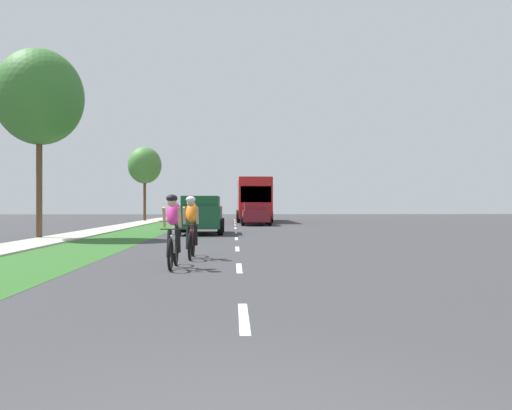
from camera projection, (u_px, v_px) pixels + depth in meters
ground_plane at (236, 237)px, 22.77m from camera, size 120.00×120.00×0.00m
grass_verge at (122, 237)px, 22.56m from camera, size 2.80×70.00×0.01m
sidewalk_concrete at (66, 237)px, 22.46m from camera, size 1.84×70.00×0.10m
lane_markings_center at (236, 232)px, 26.76m from camera, size 0.12×52.71×0.01m
cyclist_lead at (173, 230)px, 11.49m from camera, size 0.42×1.72×1.58m
cyclist_trailing at (191, 227)px, 13.63m from camera, size 0.42×1.72×1.58m
suv_dark_green at (201, 214)px, 25.59m from camera, size 2.15×4.70×1.79m
sedan_maroon at (256, 214)px, 36.66m from camera, size 1.98×4.30×1.52m
bus_red at (253, 198)px, 45.11m from camera, size 2.78×11.60×3.48m
street_tree_near at (39, 97)px, 21.76m from camera, size 3.54×3.54×7.71m
street_tree_far at (145, 165)px, 46.35m from camera, size 2.88×2.88×6.42m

